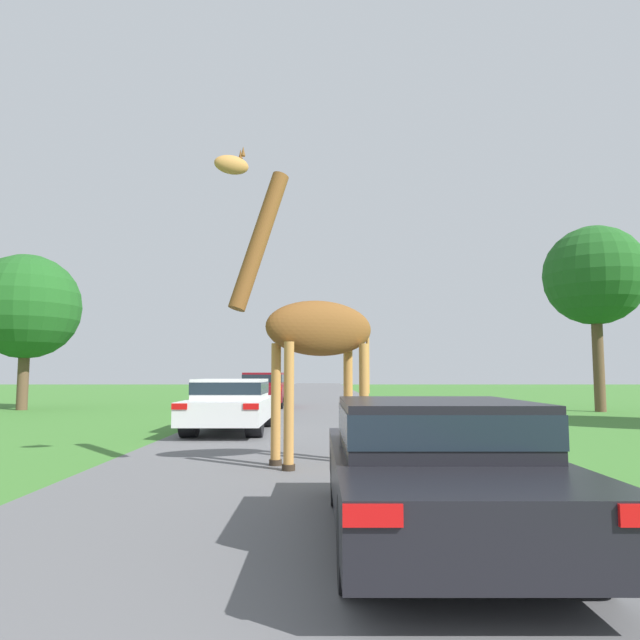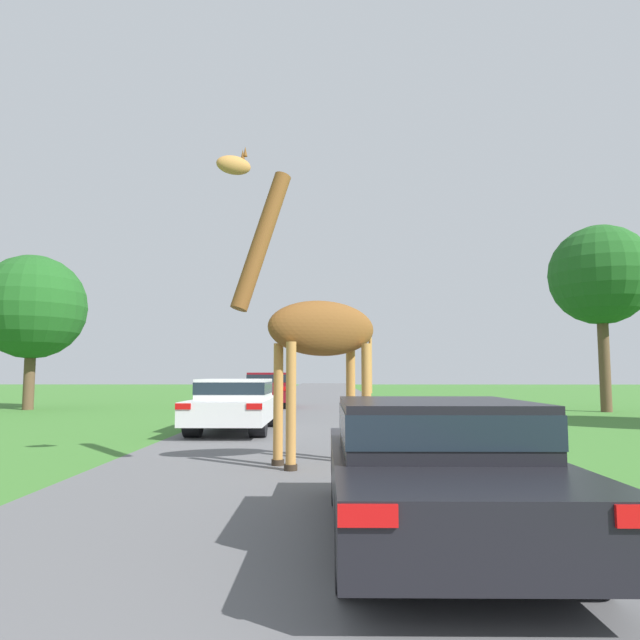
{
  "view_description": "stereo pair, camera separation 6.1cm",
  "coord_description": "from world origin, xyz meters",
  "px_view_note": "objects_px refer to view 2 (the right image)",
  "views": [
    {
      "loc": [
        0.29,
        0.68,
        1.47
      ],
      "look_at": [
        0.25,
        10.1,
        2.36
      ],
      "focal_mm": 32.0,
      "sensor_mm": 36.0,
      "label": 1
    },
    {
      "loc": [
        0.35,
        0.68,
        1.47
      ],
      "look_at": [
        0.25,
        10.1,
        2.36
      ],
      "focal_mm": 32.0,
      "sensor_mm": 36.0,
      "label": 2
    }
  ],
  "objects_px": {
    "giraffe_near_road": "(314,326)",
    "tree_left_edge": "(600,276)",
    "car_queue_left": "(235,403)",
    "tree_centre_back": "(33,307)",
    "car_lead_maroon": "(433,462)",
    "car_queue_right": "(268,389)"
  },
  "relations": [
    {
      "from": "car_lead_maroon",
      "to": "tree_left_edge",
      "type": "xyz_separation_m",
      "value": [
        9.91,
        17.13,
        4.67
      ]
    },
    {
      "from": "car_queue_left",
      "to": "tree_left_edge",
      "type": "xyz_separation_m",
      "value": [
        13.23,
        7.65,
        4.61
      ]
    },
    {
      "from": "giraffe_near_road",
      "to": "tree_centre_back",
      "type": "relative_size",
      "value": 0.79
    },
    {
      "from": "car_queue_right",
      "to": "car_queue_left",
      "type": "height_order",
      "value": "car_queue_right"
    },
    {
      "from": "car_lead_maroon",
      "to": "giraffe_near_road",
      "type": "bearing_deg",
      "value": 106.2
    },
    {
      "from": "tree_centre_back",
      "to": "car_queue_right",
      "type": "bearing_deg",
      "value": 11.41
    },
    {
      "from": "car_queue_right",
      "to": "tree_left_edge",
      "type": "distance_m",
      "value": 14.53
    },
    {
      "from": "tree_left_edge",
      "to": "giraffe_near_road",
      "type": "bearing_deg",
      "value": -130.3
    },
    {
      "from": "tree_left_edge",
      "to": "tree_centre_back",
      "type": "distance_m",
      "value": 23.23
    },
    {
      "from": "giraffe_near_road",
      "to": "tree_left_edge",
      "type": "distance_m",
      "value": 17.41
    },
    {
      "from": "car_queue_right",
      "to": "tree_left_edge",
      "type": "xyz_separation_m",
      "value": [
        13.45,
        -3.09,
        4.53
      ]
    },
    {
      "from": "car_queue_left",
      "to": "tree_left_edge",
      "type": "height_order",
      "value": "tree_left_edge"
    },
    {
      "from": "car_lead_maroon",
      "to": "car_queue_right",
      "type": "xyz_separation_m",
      "value": [
        -3.54,
        20.22,
        0.14
      ]
    },
    {
      "from": "car_lead_maroon",
      "to": "car_queue_left",
      "type": "xyz_separation_m",
      "value": [
        -3.32,
        9.48,
        0.06
      ]
    },
    {
      "from": "giraffe_near_road",
      "to": "tree_left_edge",
      "type": "height_order",
      "value": "tree_left_edge"
    },
    {
      "from": "car_queue_right",
      "to": "giraffe_near_road",
      "type": "bearing_deg",
      "value": -81.68
    },
    {
      "from": "tree_left_edge",
      "to": "tree_centre_back",
      "type": "height_order",
      "value": "tree_left_edge"
    },
    {
      "from": "car_queue_left",
      "to": "tree_left_edge",
      "type": "bearing_deg",
      "value": 30.03
    },
    {
      "from": "car_lead_maroon",
      "to": "tree_centre_back",
      "type": "relative_size",
      "value": 0.66
    },
    {
      "from": "car_lead_maroon",
      "to": "tree_centre_back",
      "type": "bearing_deg",
      "value": 126.0
    },
    {
      "from": "car_queue_right",
      "to": "car_queue_left",
      "type": "distance_m",
      "value": 10.74
    },
    {
      "from": "tree_left_edge",
      "to": "car_queue_left",
      "type": "bearing_deg",
      "value": -149.97
    }
  ]
}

